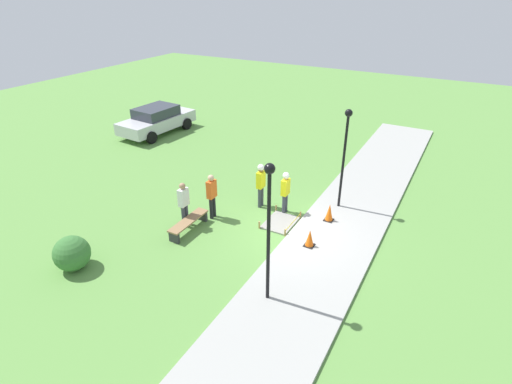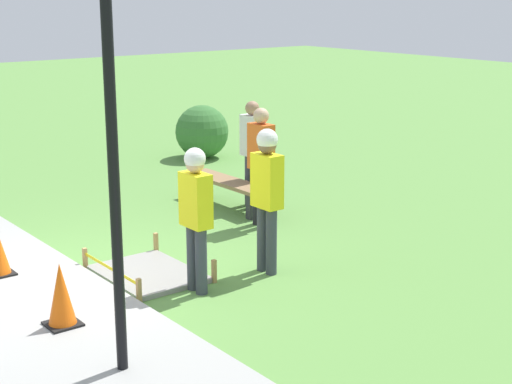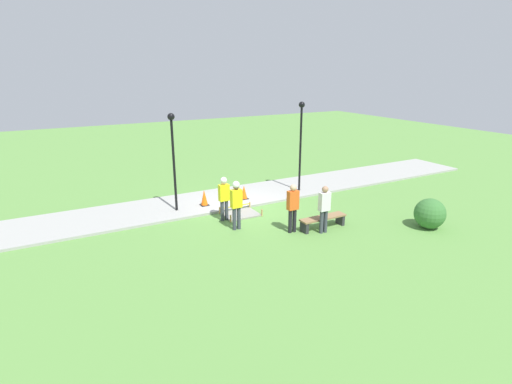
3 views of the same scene
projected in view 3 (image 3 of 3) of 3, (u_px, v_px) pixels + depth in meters
The scene contains 13 objects.
ground_plane at pixel (243, 209), 16.81m from camera, with size 60.00×60.00×0.00m, color #5B8E42.
sidewalk at pixel (228, 198), 18.05m from camera, with size 28.00×2.99×0.10m.
wet_concrete_patch at pixel (241, 214), 16.10m from camera, with size 1.42×1.09×0.29m.
traffic_cone_near_patch at pixel (244, 192), 17.71m from camera, with size 0.34×0.34×0.62m.
traffic_cone_far_patch at pixel (204, 198), 16.86m from camera, with size 0.34×0.34×0.68m.
park_bench at pixel (323, 220), 14.69m from camera, with size 1.85×0.44×0.45m.
worker_supervisor at pixel (236, 201), 14.36m from camera, with size 0.40×0.27×1.84m.
worker_assistant at pixel (224, 195), 15.27m from camera, with size 0.40×0.25×1.74m.
bystander_in_orange_shirt at pixel (293, 205), 14.13m from camera, with size 0.40×0.24×1.80m.
bystander_in_gray_shirt at pixel (324, 207), 14.10m from camera, with size 0.40×0.23×1.75m.
lamppost_near at pixel (173, 148), 15.61m from camera, with size 0.28×0.28×3.94m.
lamppost_far at pixel (301, 134), 18.25m from camera, with size 0.28×0.28×4.15m.
shrub_rounded_near at pixel (430, 214), 14.66m from camera, with size 1.13×1.13×1.13m.
Camera 3 is at (7.10, 14.18, 5.67)m, focal length 28.00 mm.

